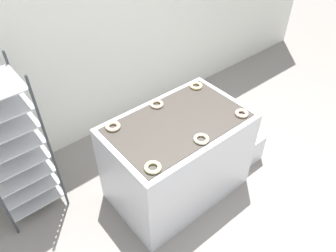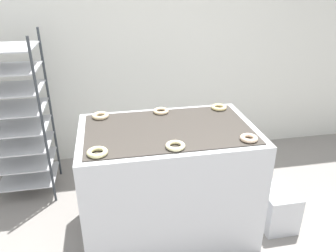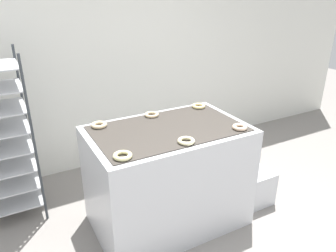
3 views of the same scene
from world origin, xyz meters
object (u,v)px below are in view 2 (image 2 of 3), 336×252
(donut_near_center, at_px, (175,146))
(donut_far_right, at_px, (219,107))
(baking_rack_cart, at_px, (17,118))
(donut_far_left, at_px, (100,116))
(glaze_bin, at_px, (276,208))
(donut_near_right, at_px, (249,138))
(donut_far_center, at_px, (161,111))
(fryer_machine, at_px, (168,181))
(donut_near_left, at_px, (97,152))

(donut_near_center, bearing_deg, donut_far_right, 49.89)
(baking_rack_cart, distance_m, donut_far_left, 0.97)
(baking_rack_cart, xyz_separation_m, glaze_bin, (2.27, -0.98, -0.64))
(donut_near_right, height_order, donut_far_center, donut_near_right)
(donut_near_center, bearing_deg, donut_near_right, 1.06)
(fryer_machine, height_order, donut_far_center, donut_far_center)
(glaze_bin, height_order, donut_near_center, donut_near_center)
(baking_rack_cart, relative_size, donut_far_left, 11.81)
(fryer_machine, bearing_deg, donut_far_left, 148.58)
(donut_far_left, height_order, donut_far_center, donut_far_left)
(baking_rack_cart, distance_m, donut_near_right, 2.18)
(donut_near_right, bearing_deg, glaze_bin, 21.10)
(donut_far_left, distance_m, donut_far_center, 0.52)
(donut_near_right, relative_size, donut_far_center, 0.95)
(donut_near_center, distance_m, donut_far_left, 0.81)
(fryer_machine, relative_size, glaze_bin, 3.82)
(fryer_machine, bearing_deg, donut_near_left, -150.02)
(glaze_bin, xyz_separation_m, donut_near_center, (-0.97, -0.17, 0.82))
(glaze_bin, bearing_deg, donut_near_center, -169.84)
(glaze_bin, distance_m, donut_far_center, 1.34)
(donut_near_center, xyz_separation_m, donut_near_right, (0.54, 0.01, 0.00))
(donut_near_center, distance_m, donut_far_center, 0.64)
(baking_rack_cart, bearing_deg, donut_far_right, -15.88)
(baking_rack_cart, bearing_deg, donut_far_center, -21.18)
(donut_far_center, bearing_deg, donut_near_right, -49.85)
(donut_far_left, bearing_deg, donut_near_right, -30.64)
(donut_near_center, relative_size, donut_far_left, 1.00)
(fryer_machine, relative_size, baking_rack_cart, 0.85)
(donut_near_right, height_order, donut_far_right, donut_near_right)
(donut_near_right, bearing_deg, donut_near_center, -178.94)
(baking_rack_cart, height_order, donut_far_left, baking_rack_cart)
(donut_far_left, bearing_deg, donut_far_right, -0.10)
(donut_near_center, distance_m, donut_far_right, 0.82)
(donut_near_left, height_order, donut_far_right, donut_near_left)
(baking_rack_cart, bearing_deg, glaze_bin, -23.30)
(donut_far_center, bearing_deg, donut_far_left, -178.79)
(donut_far_left, bearing_deg, glaze_bin, -17.27)
(fryer_machine, distance_m, donut_far_right, 0.79)
(donut_near_right, xyz_separation_m, donut_far_right, (-0.01, 0.62, -0.00))
(glaze_bin, distance_m, donut_near_right, 0.94)
(donut_far_center, bearing_deg, donut_far_right, -1.41)
(donut_far_center, xyz_separation_m, donut_far_right, (0.52, -0.01, 0.00))
(donut_far_left, bearing_deg, donut_near_center, -51.36)
(fryer_machine, height_order, donut_far_left, donut_far_left)
(donut_far_center, bearing_deg, glaze_bin, -26.10)
(fryer_machine, xyz_separation_m, donut_far_right, (0.52, 0.31, 0.51))
(fryer_machine, distance_m, donut_far_center, 0.60)
(fryer_machine, xyz_separation_m, donut_far_center, (0.00, 0.33, 0.51))
(donut_near_right, height_order, donut_far_left, donut_far_left)
(donut_far_left, height_order, donut_far_right, donut_far_left)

